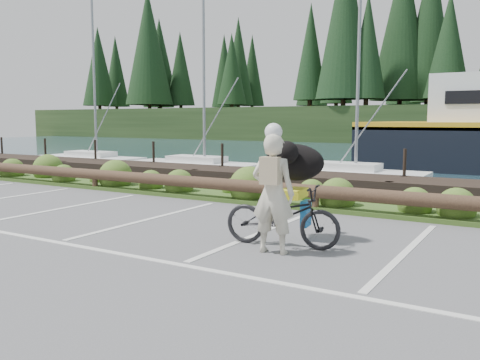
% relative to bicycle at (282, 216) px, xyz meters
% --- Properties ---
extents(ground, '(72.00, 72.00, 0.00)m').
position_rel_bicycle_xyz_m(ground, '(-0.76, -1.33, -0.51)').
color(ground, '#545457').
extents(vegetation_strip, '(34.00, 1.60, 0.10)m').
position_rel_bicycle_xyz_m(vegetation_strip, '(-0.76, 3.97, -0.46)').
color(vegetation_strip, '#3D5B21').
rests_on(vegetation_strip, ground).
extents(log_rail, '(32.00, 0.30, 0.60)m').
position_rel_bicycle_xyz_m(log_rail, '(-0.76, 3.27, -0.51)').
color(log_rail, '#443021').
rests_on(log_rail, ground).
extents(bicycle, '(2.01, 0.93, 1.02)m').
position_rel_bicycle_xyz_m(bicycle, '(0.00, 0.00, 0.00)').
color(bicycle, black).
rests_on(bicycle, ground).
extents(cyclist, '(0.73, 0.53, 1.86)m').
position_rel_bicycle_xyz_m(cyclist, '(0.06, -0.45, 0.42)').
color(cyclist, beige).
rests_on(cyclist, ground).
extents(dog, '(0.68, 1.16, 0.63)m').
position_rel_bicycle_xyz_m(dog, '(-0.08, 0.61, 0.82)').
color(dog, black).
rests_on(dog, bicycle).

